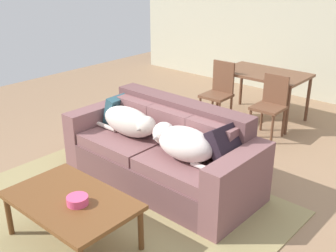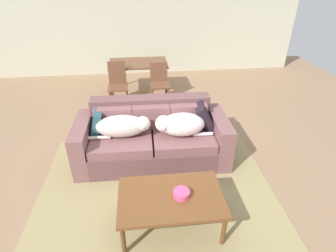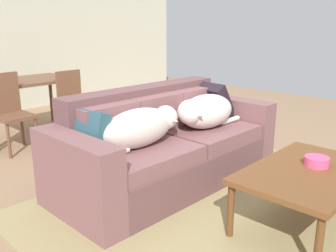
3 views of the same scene
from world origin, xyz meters
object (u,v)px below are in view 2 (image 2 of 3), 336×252
(bowl_on_coffee_table, at_px, (182,194))
(dining_chair_near_left, at_px, (118,82))
(coffee_table, at_px, (171,199))
(dining_chair_near_right, at_px, (159,82))
(throw_pillow_by_right_arm, at_px, (205,115))
(dining_table, at_px, (138,66))
(dog_on_right_cushion, at_px, (180,124))
(couch, at_px, (152,138))
(dog_on_left_cushion, at_px, (124,126))
(throw_pillow_by_left_arm, at_px, (97,121))

(bowl_on_coffee_table, bearing_deg, dining_chair_near_left, 104.19)
(coffee_table, relative_size, bowl_on_coffee_table, 6.33)
(dining_chair_near_right, bearing_deg, throw_pillow_by_right_arm, -74.96)
(dining_chair_near_right, bearing_deg, dining_table, 127.24)
(dining_chair_near_right, bearing_deg, bowl_on_coffee_table, -91.21)
(bowl_on_coffee_table, xyz_separation_m, dining_chair_near_right, (0.04, 3.28, 0.00))
(dog_on_right_cushion, xyz_separation_m, dining_chair_near_right, (-0.12, 2.09, -0.16))
(bowl_on_coffee_table, relative_size, dining_chair_near_right, 0.21)
(couch, xyz_separation_m, coffee_table, (0.12, -1.33, 0.06))
(dog_on_right_cushion, bearing_deg, dog_on_left_cushion, 177.59)
(dog_on_right_cushion, height_order, throw_pillow_by_left_arm, throw_pillow_by_left_arm)
(dog_on_right_cushion, bearing_deg, couch, 159.14)
(dog_on_left_cushion, bearing_deg, couch, 16.46)
(throw_pillow_by_left_arm, xyz_separation_m, dining_table, (0.65, 2.41, 0.03))
(dog_on_left_cushion, relative_size, throw_pillow_by_left_arm, 2.49)
(dining_chair_near_right, bearing_deg, couch, -98.61)
(coffee_table, bearing_deg, throw_pillow_by_right_arm, 63.80)
(dog_on_right_cushion, height_order, coffee_table, dog_on_right_cushion)
(couch, distance_m, throw_pillow_by_right_arm, 0.86)
(dining_table, bearing_deg, dog_on_right_cushion, -78.38)
(couch, distance_m, dining_chair_near_right, 1.96)
(dining_table, xyz_separation_m, dining_chair_near_right, (0.43, -0.55, -0.18))
(throw_pillow_by_left_arm, height_order, dining_table, throw_pillow_by_left_arm)
(dog_on_left_cushion, relative_size, throw_pillow_by_right_arm, 2.23)
(dining_chair_near_left, distance_m, dining_chair_near_right, 0.87)
(throw_pillow_by_left_arm, relative_size, bowl_on_coffee_table, 2.00)
(dog_on_left_cushion, height_order, coffee_table, dog_on_left_cushion)
(couch, relative_size, dining_chair_near_right, 2.60)
(throw_pillow_by_left_arm, xyz_separation_m, dining_chair_near_left, (0.21, 1.87, -0.14))
(dog_on_left_cushion, height_order, bowl_on_coffee_table, dog_on_left_cushion)
(couch, height_order, dog_on_right_cushion, couch)
(throw_pillow_by_left_arm, distance_m, dining_chair_near_right, 2.16)
(throw_pillow_by_left_arm, distance_m, dining_chair_near_left, 1.89)
(dog_on_left_cushion, bearing_deg, throw_pillow_by_right_arm, 8.46)
(dog_on_left_cushion, distance_m, throw_pillow_by_left_arm, 0.44)
(dog_on_left_cushion, distance_m, dining_chair_near_left, 2.07)
(coffee_table, distance_m, bowl_on_coffee_table, 0.14)
(dog_on_right_cushion, distance_m, coffee_table, 1.23)
(dining_table, bearing_deg, dining_chair_near_left, -129.24)
(bowl_on_coffee_table, xyz_separation_m, dining_chair_near_left, (-0.83, 3.29, 0.01))
(couch, bearing_deg, dining_chair_near_right, 82.93)
(dining_table, bearing_deg, dining_chair_near_right, -52.19)
(dining_table, bearing_deg, bowl_on_coffee_table, -84.20)
(couch, distance_m, throw_pillow_by_left_arm, 0.86)
(couch, relative_size, throw_pillow_by_left_arm, 6.24)
(dog_on_left_cushion, bearing_deg, dining_chair_near_left, 96.42)
(dog_on_right_cushion, bearing_deg, bowl_on_coffee_table, -96.45)
(coffee_table, distance_m, dining_table, 3.84)
(dog_on_left_cushion, distance_m, dining_table, 2.61)
(dining_table, distance_m, dining_chair_near_right, 0.72)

